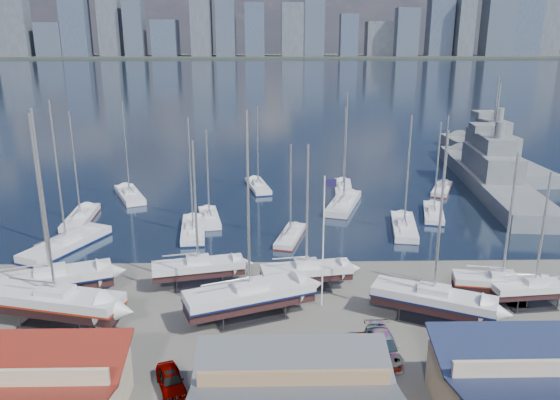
{
  "coord_description": "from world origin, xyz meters",
  "views": [
    {
      "loc": [
        -1.48,
        -54.5,
        23.51
      ],
      "look_at": [
        -0.12,
        8.0,
        4.61
      ],
      "focal_mm": 35.0,
      "sensor_mm": 36.0,
      "label": 1
    }
  ],
  "objects_px": {
    "sailboat_cradle_0": "(51,280)",
    "naval_ship_west": "(490,154)",
    "car_a": "(171,380)",
    "naval_ship_east": "(490,177)",
    "flagpole": "(324,233)"
  },
  "relations": [
    {
      "from": "sailboat_cradle_0",
      "to": "naval_ship_west",
      "type": "relative_size",
      "value": 0.44
    },
    {
      "from": "naval_ship_west",
      "to": "car_a",
      "type": "distance_m",
      "value": 85.59
    },
    {
      "from": "sailboat_cradle_0",
      "to": "naval_ship_west",
      "type": "xyz_separation_m",
      "value": [
        62.71,
        56.41,
        -0.47
      ]
    },
    {
      "from": "naval_ship_west",
      "to": "flagpole",
      "type": "distance_m",
      "value": 69.31
    },
    {
      "from": "flagpole",
      "to": "naval_ship_east",
      "type": "bearing_deg",
      "value": 52.21
    },
    {
      "from": "sailboat_cradle_0",
      "to": "flagpole",
      "type": "relative_size",
      "value": 1.43
    },
    {
      "from": "car_a",
      "to": "flagpole",
      "type": "height_order",
      "value": "flagpole"
    },
    {
      "from": "naval_ship_east",
      "to": "naval_ship_west",
      "type": "bearing_deg",
      "value": -16.1
    },
    {
      "from": "naval_ship_east",
      "to": "car_a",
      "type": "distance_m",
      "value": 66.83
    },
    {
      "from": "sailboat_cradle_0",
      "to": "naval_ship_east",
      "type": "xyz_separation_m",
      "value": [
        55.47,
        38.33,
        -0.48
      ]
    },
    {
      "from": "naval_ship_east",
      "to": "flagpole",
      "type": "distance_m",
      "value": 50.46
    },
    {
      "from": "naval_ship_east",
      "to": "flagpole",
      "type": "relative_size",
      "value": 3.67
    },
    {
      "from": "flagpole",
      "to": "sailboat_cradle_0",
      "type": "bearing_deg",
      "value": 176.93
    },
    {
      "from": "car_a",
      "to": "flagpole",
      "type": "distance_m",
      "value": 17.87
    },
    {
      "from": "sailboat_cradle_0",
      "to": "naval_ship_west",
      "type": "distance_m",
      "value": 84.35
    }
  ]
}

